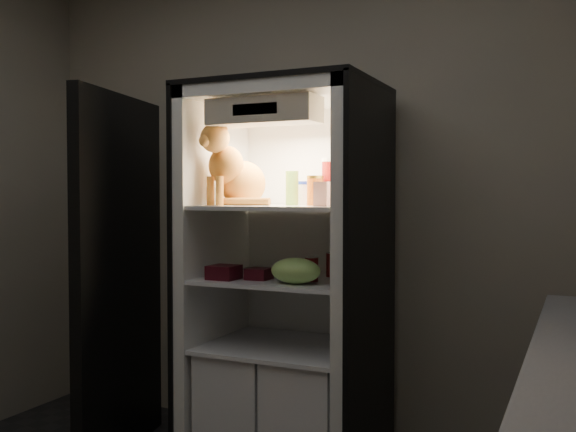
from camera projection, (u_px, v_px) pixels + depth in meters
name	position (u px, v px, depth m)	size (l,w,h in m)	color
room_shell	(94.00, 102.00, 1.90)	(3.60, 3.60, 3.60)	white
refrigerator	(289.00, 305.00, 3.18)	(0.90, 0.72, 1.88)	white
fridge_door	(119.00, 278.00, 3.29)	(0.25, 0.86, 1.85)	black
tabby_cat	(234.00, 173.00, 3.13)	(0.36, 0.42, 0.43)	#CB631A
parmesan_shaker	(292.00, 188.00, 3.14)	(0.06, 0.06, 0.17)	#248735
mayo_tub	(300.00, 193.00, 3.26)	(0.09, 0.09, 0.12)	white
salsa_jar	(315.00, 191.00, 3.06)	(0.08, 0.08, 0.14)	maroon
pepper_jar	(335.00, 182.00, 3.12)	(0.14, 0.14, 0.23)	maroon
cream_carton	(323.00, 194.00, 2.87)	(0.06, 0.06, 0.11)	silver
soda_can_a	(333.00, 265.00, 3.13)	(0.07, 0.07, 0.12)	black
soda_can_b	(343.00, 266.00, 3.05)	(0.07, 0.07, 0.13)	black
soda_can_c	(312.00, 269.00, 2.97)	(0.06, 0.06, 0.11)	black
condiment_jar	(294.00, 267.00, 3.19)	(0.06, 0.06, 0.08)	#523C17
grape_bag	(296.00, 271.00, 2.89)	(0.23, 0.17, 0.12)	#86B655
berry_box_left	(224.00, 272.00, 3.04)	(0.13, 0.13, 0.07)	#470B12
berry_box_right	(259.00, 274.00, 3.04)	(0.11, 0.11, 0.05)	#470B12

